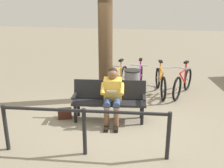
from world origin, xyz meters
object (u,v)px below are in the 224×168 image
Objects in this scene: tree_trunk at (105,34)px; bicycle_blue at (119,80)px; bicycle_black at (140,79)px; person_reading at (112,93)px; litter_bin at (132,86)px; bench at (109,97)px; bicycle_green at (160,82)px; handbag at (65,114)px; bicycle_orange at (183,83)px.

bicycle_blue is (-0.24, -0.62, -1.39)m from tree_trunk.
bicycle_black is at bearing 119.12° from bicycle_blue.
person_reading is 1.30m from litter_bin.
person_reading is 0.34× the size of tree_trunk.
bicycle_black reaches higher than bench.
tree_trunk is 2.11m from bicycle_green.
bicycle_green and bicycle_black have the same top height.
bicycle_black is (-0.09, -0.92, -0.08)m from litter_bin.
bicycle_blue is at bearing -112.72° from handbag.
bench is 0.24m from person_reading.
bicycle_orange is at bearing -138.80° from bench.
person_reading reaches higher than bicycle_blue.
litter_bin is 0.52× the size of bicycle_blue.
bicycle_green is at bearing -123.25° from person_reading.
litter_bin is at bearing 174.64° from tree_trunk.
bicycle_black is at bearing -110.62° from bench.
person_reading is 0.75× the size of bicycle_orange.
bicycle_blue is at bearing -69.84° from bicycle_black.
bicycle_orange is (-2.03, -0.77, -1.39)m from tree_trunk.
handbag is 1.91m from litter_bin.
bicycle_orange and bicycle_green have the same top height.
bicycle_green is 0.99× the size of bicycle_blue.
person_reading reaches higher than litter_bin.
bicycle_black is (1.22, -0.08, 0.00)m from bicycle_orange.
bicycle_orange is (-1.31, -0.84, -0.08)m from litter_bin.
person_reading is 2.22m from bicycle_black.
bench is 1.75m from tree_trunk.
litter_bin is 0.52× the size of bicycle_black.
litter_bin is (-0.24, -1.26, -0.23)m from person_reading.
handbag is at bearing 4.62° from bench.
litter_bin is (-0.35, -1.11, -0.07)m from bench.
handbag is at bearing 45.28° from litter_bin.
bench is 0.99× the size of bicycle_green.
bicycle_blue is (-0.85, -2.02, 0.24)m from handbag.
bicycle_orange and bicycle_blue have the same top height.
handbag is 0.18× the size of bicycle_black.
bench is at bearing -166.96° from handbag.
bicycle_green is 0.99× the size of bicycle_black.
person_reading is 2.63m from bicycle_orange.
litter_bin is 1.56m from bicycle_orange.
bicycle_orange is (-2.64, -2.18, 0.24)m from handbag.
bicycle_green is (-2.02, -2.12, 0.24)m from handbag.
bench is 0.47× the size of tree_trunk.
bench reaches higher than litter_bin.
person_reading is 4.00× the size of handbag.
bicycle_green reaches higher than handbag.
person_reading is at bearing 109.60° from tree_trunk.
tree_trunk reaches higher than bicycle_black.
tree_trunk is 2.58m from bicycle_orange.
bicycle_blue is at bearing -91.61° from person_reading.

